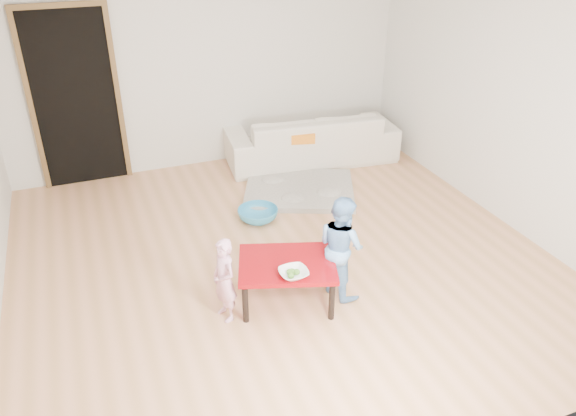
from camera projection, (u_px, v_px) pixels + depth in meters
floor at (281, 257)px, 5.48m from camera, size 5.00×5.00×0.01m
back_wall at (208, 63)px, 6.89m from camera, size 5.00×0.02×2.60m
right_wall at (512, 99)px, 5.65m from camera, size 0.02×5.00×2.60m
doorway at (75, 100)px, 6.50m from camera, size 1.02×0.08×2.11m
sofa at (311, 137)px, 7.38m from camera, size 2.28×1.08×0.64m
cushion at (294, 134)px, 7.03m from camera, size 0.55×0.51×0.12m
red_table at (287, 282)px, 4.78m from camera, size 0.96×0.83×0.40m
bowl at (294, 273)px, 4.50m from camera, size 0.23×0.23×0.06m
broccoli at (294, 273)px, 4.50m from camera, size 0.12×0.12×0.06m
child_pink at (224, 280)px, 4.52m from camera, size 0.24×0.31×0.74m
child_blue at (341, 246)px, 4.79m from camera, size 0.46×0.53×0.93m
basin at (258, 215)px, 6.07m from camera, size 0.44×0.44×0.14m
blanket at (299, 190)px, 6.68m from camera, size 1.58×1.47×0.06m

